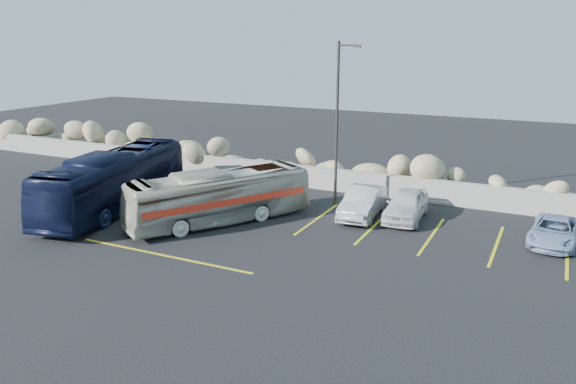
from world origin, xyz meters
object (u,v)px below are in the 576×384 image
at_px(tour_coach, 114,181).
at_px(car_a, 406,205).
at_px(car_b, 363,202).
at_px(car_d, 554,231).
at_px(vintage_bus, 219,197).
at_px(lamppost, 338,120).

height_order(tour_coach, car_a, tour_coach).
relative_size(car_a, car_b, 0.97).
height_order(tour_coach, car_d, tour_coach).
xyz_separation_m(vintage_bus, tour_coach, (-5.71, -0.47, 0.22)).
height_order(lamppost, vintage_bus, lamppost).
bearing_deg(lamppost, vintage_bus, -127.55).
bearing_deg(car_a, lamppost, 166.12).
relative_size(vintage_bus, tour_coach, 0.84).
height_order(vintage_bus, car_b, vintage_bus).
relative_size(car_a, car_d, 1.05).
height_order(vintage_bus, car_d, vintage_bus).
xyz_separation_m(lamppost, car_b, (1.80, -1.21, -3.61)).
bearing_deg(car_d, car_b, -175.49).
height_order(car_a, car_b, car_a).
relative_size(vintage_bus, car_b, 2.07).
height_order(vintage_bus, car_a, vintage_bus).
bearing_deg(lamppost, car_a, -10.92).
relative_size(lamppost, car_b, 1.93).
xyz_separation_m(car_a, car_d, (6.27, -0.52, -0.16)).
bearing_deg(car_a, vintage_bus, -153.83).
bearing_deg(car_d, tour_coach, -163.32).
bearing_deg(vintage_bus, tour_coach, -143.44).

